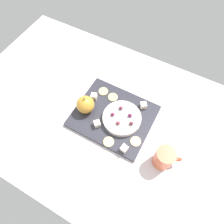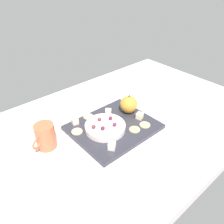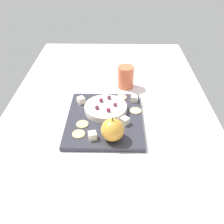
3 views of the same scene
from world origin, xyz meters
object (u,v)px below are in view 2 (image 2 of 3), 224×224
(cheese_cube_0, at_px, (108,112))
(grape_0, at_px, (93,126))
(cracker_2, at_px, (145,125))
(apple_whole, at_px, (129,104))
(cup, at_px, (45,136))
(cheese_cube_1, at_px, (75,121))
(cracker_3, at_px, (77,132))
(grape_4, at_px, (111,119))
(cracker_1, at_px, (88,117))
(cheese_cube_3, at_px, (112,146))
(grape_2, at_px, (115,124))
(cheese_cube_2, at_px, (140,116))
(grape_3, at_px, (103,128))
(grape_1, at_px, (99,119))
(platter, at_px, (113,127))
(serving_dish, at_px, (104,127))
(cracker_0, at_px, (135,130))

(cheese_cube_0, xyz_separation_m, grape_0, (0.13, 0.06, 0.02))
(cracker_2, bearing_deg, apple_whole, -99.62)
(cup, bearing_deg, grape_0, 158.95)
(cheese_cube_1, relative_size, grape_0, 1.49)
(cheese_cube_1, distance_m, cracker_3, 0.06)
(grape_4, relative_size, cup, 0.17)
(cracker_2, bearing_deg, grape_0, -28.80)
(cracker_1, xyz_separation_m, grape_4, (-0.04, 0.11, 0.03))
(cracker_2, bearing_deg, grape_4, -42.73)
(cheese_cube_3, bearing_deg, grape_2, -137.35)
(cheese_cube_0, height_order, cheese_cube_2, same)
(grape_2, bearing_deg, cheese_cube_0, -118.38)
(cracker_1, height_order, grape_3, grape_3)
(cheese_cube_2, bearing_deg, cracker_1, -43.65)
(apple_whole, height_order, grape_1, apple_whole)
(apple_whole, relative_size, cheese_cube_2, 3.01)
(cheese_cube_2, height_order, grape_1, grape_1)
(cheese_cube_0, xyz_separation_m, grape_2, (0.06, 0.10, 0.02))
(cheese_cube_2, bearing_deg, grape_3, -5.83)
(platter, height_order, cracker_3, cracker_3)
(grape_1, bearing_deg, cheese_cube_1, -48.57)
(grape_3, height_order, cup, cup)
(cheese_cube_3, bearing_deg, grape_4, -130.38)
(apple_whole, distance_m, grape_2, 0.15)
(serving_dish, distance_m, grape_1, 0.04)
(grape_0, bearing_deg, cheese_cube_2, 165.41)
(cracker_2, bearing_deg, cracker_1, -55.27)
(serving_dish, distance_m, cheese_cube_3, 0.11)
(cheese_cube_0, relative_size, cracker_0, 0.58)
(cheese_cube_2, xyz_separation_m, grape_3, (0.19, -0.02, 0.02))
(cheese_cube_2, distance_m, grape_0, 0.21)
(cheese_cube_0, xyz_separation_m, cheese_cube_1, (0.15, -0.04, 0.00))
(grape_0, bearing_deg, apple_whole, -176.60)
(cup, bearing_deg, platter, 162.06)
(platter, bearing_deg, apple_whole, -165.29)
(cheese_cube_3, xyz_separation_m, grape_2, (-0.08, -0.07, 0.02))
(cracker_1, bearing_deg, grape_4, 109.51)
(cheese_cube_1, bearing_deg, apple_whole, 159.73)
(platter, relative_size, cup, 3.31)
(cracker_1, bearing_deg, cracker_0, 113.94)
(cheese_cube_0, distance_m, cracker_1, 0.09)
(serving_dish, height_order, cheese_cube_1, cheese_cube_1)
(grape_0, height_order, cup, cup)
(cracker_1, bearing_deg, grape_2, 98.62)
(cheese_cube_0, bearing_deg, serving_dish, 41.27)
(serving_dish, bearing_deg, cheese_cube_0, -138.73)
(cheese_cube_3, height_order, grape_2, grape_2)
(grape_0, relative_size, cup, 0.17)
(cracker_2, bearing_deg, grape_1, -41.19)
(cheese_cube_1, xyz_separation_m, grape_0, (-0.02, 0.10, 0.02))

